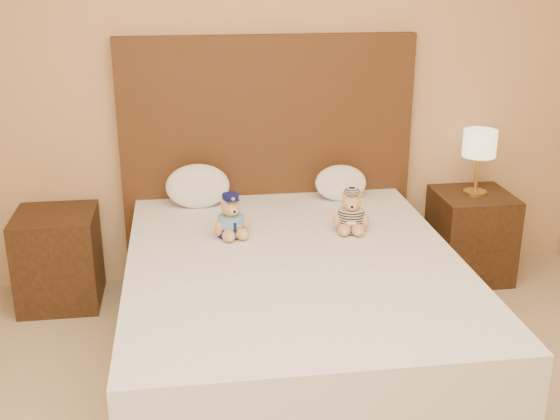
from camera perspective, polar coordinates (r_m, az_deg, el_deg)
The scene contains 9 objects.
bed at distance 3.51m, azimuth 1.14°, elevation -8.04°, with size 1.60×2.00×0.55m.
headboard at distance 4.26m, azimuth -0.99°, elevation 4.00°, with size 1.75×0.08×1.50m, color #4A2816.
nightstand_left at distance 4.26m, azimuth -17.54°, elevation -3.77°, with size 0.45×0.45×0.55m, color #3B2612.
nightstand_right at distance 4.55m, azimuth 15.22°, elevation -2.01°, with size 0.45×0.45×0.55m, color #3B2612.
lamp at distance 4.37m, azimuth 15.90°, elevation 4.98°, with size 0.20×0.20×0.40m.
teddy_police at distance 3.62m, azimuth -4.02°, elevation -0.46°, with size 0.20×0.19×0.23m, color #B47846, non-canonical shape.
teddy_prisoner at distance 3.69m, azimuth 5.81°, elevation -0.10°, with size 0.20×0.19×0.22m, color #B47846, non-canonical shape.
pillow_left at distance 4.08m, azimuth -6.71°, elevation 2.11°, with size 0.37×0.24×0.26m, color white.
pillow_right at distance 4.19m, azimuth 4.97°, elevation 2.34°, with size 0.31×0.20×0.22m, color white.
Camera 1 is at (-0.51, -1.86, 1.93)m, focal length 45.00 mm.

